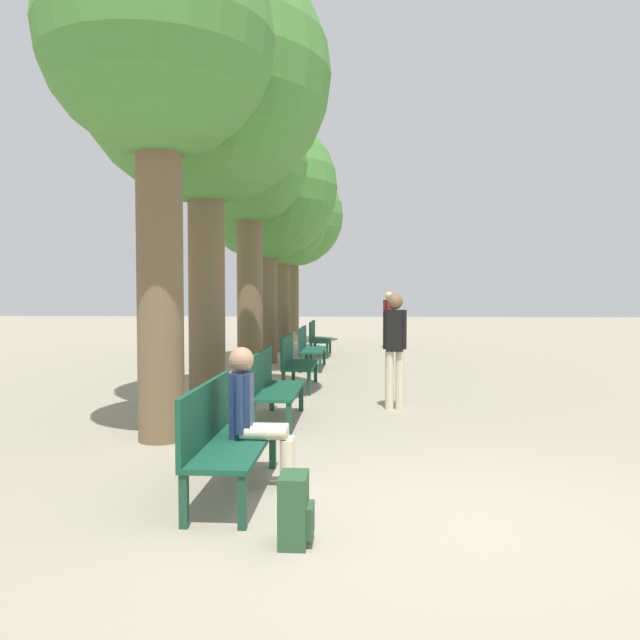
{
  "coord_description": "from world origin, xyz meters",
  "views": [
    {
      "loc": [
        -0.56,
        -4.49,
        1.64
      ],
      "look_at": [
        -1.13,
        4.55,
        1.26
      ],
      "focal_mm": 35.0,
      "sensor_mm": 36.0,
      "label": 1
    }
  ],
  "objects_px": {
    "bench_row_4": "(317,337)",
    "pedestrian_near": "(389,316)",
    "tree_row_1": "(205,80)",
    "person_seated": "(254,413)",
    "tree_row_5": "(293,217)",
    "bench_row_0": "(222,432)",
    "bench_row_1": "(271,383)",
    "tree_row_3": "(266,190)",
    "tree_row_0": "(158,51)",
    "bench_row_2": "(295,359)",
    "pedestrian_mid": "(395,343)",
    "bench_row_3": "(308,345)",
    "tree_row_2": "(249,172)",
    "backpack": "(295,510)",
    "tree_row_4": "(281,221)"
  },
  "relations": [
    {
      "from": "tree_row_3",
      "to": "tree_row_5",
      "type": "height_order",
      "value": "tree_row_5"
    },
    {
      "from": "tree_row_4",
      "to": "person_seated",
      "type": "bearing_deg",
      "value": -83.86
    },
    {
      "from": "tree_row_3",
      "to": "tree_row_4",
      "type": "distance_m",
      "value": 2.87
    },
    {
      "from": "bench_row_1",
      "to": "bench_row_4",
      "type": "distance_m",
      "value": 8.59
    },
    {
      "from": "tree_row_1",
      "to": "bench_row_1",
      "type": "bearing_deg",
      "value": -43.95
    },
    {
      "from": "tree_row_4",
      "to": "tree_row_2",
      "type": "bearing_deg",
      "value": -90.0
    },
    {
      "from": "tree_row_0",
      "to": "person_seated",
      "type": "bearing_deg",
      "value": -50.77
    },
    {
      "from": "bench_row_3",
      "to": "bench_row_4",
      "type": "distance_m",
      "value": 2.86
    },
    {
      "from": "bench_row_3",
      "to": "tree_row_5",
      "type": "bearing_deg",
      "value": 98.68
    },
    {
      "from": "bench_row_3",
      "to": "bench_row_1",
      "type": "bearing_deg",
      "value": -90.0
    },
    {
      "from": "bench_row_3",
      "to": "tree_row_1",
      "type": "distance_m",
      "value": 6.36
    },
    {
      "from": "backpack",
      "to": "tree_row_1",
      "type": "bearing_deg",
      "value": 110.06
    },
    {
      "from": "tree_row_2",
      "to": "tree_row_3",
      "type": "bearing_deg",
      "value": 90.0
    },
    {
      "from": "bench_row_2",
      "to": "bench_row_3",
      "type": "height_order",
      "value": "same"
    },
    {
      "from": "bench_row_3",
      "to": "tree_row_5",
      "type": "xyz_separation_m",
      "value": [
        -1.09,
        7.12,
        3.68
      ]
    },
    {
      "from": "tree_row_2",
      "to": "person_seated",
      "type": "xyz_separation_m",
      "value": [
        1.32,
        -7.29,
        -3.44
      ]
    },
    {
      "from": "tree_row_2",
      "to": "tree_row_5",
      "type": "height_order",
      "value": "tree_row_5"
    },
    {
      "from": "bench_row_2",
      "to": "bench_row_3",
      "type": "bearing_deg",
      "value": 90.0
    },
    {
      "from": "tree_row_1",
      "to": "tree_row_5",
      "type": "bearing_deg",
      "value": 90.0
    },
    {
      "from": "bench_row_4",
      "to": "pedestrian_near",
      "type": "distance_m",
      "value": 3.19
    },
    {
      "from": "bench_row_3",
      "to": "tree_row_3",
      "type": "relative_size",
      "value": 0.28
    },
    {
      "from": "bench_row_1",
      "to": "tree_row_2",
      "type": "relative_size",
      "value": 0.3
    },
    {
      "from": "bench_row_4",
      "to": "tree_row_5",
      "type": "xyz_separation_m",
      "value": [
        -1.09,
        4.25,
        3.68
      ]
    },
    {
      "from": "person_seated",
      "to": "backpack",
      "type": "bearing_deg",
      "value": -68.32
    },
    {
      "from": "tree_row_1",
      "to": "person_seated",
      "type": "bearing_deg",
      "value": -70.45
    },
    {
      "from": "tree_row_1",
      "to": "tree_row_5",
      "type": "relative_size",
      "value": 1.11
    },
    {
      "from": "tree_row_4",
      "to": "tree_row_5",
      "type": "xyz_separation_m",
      "value": [
        0.0,
        3.21,
        0.49
      ]
    },
    {
      "from": "bench_row_3",
      "to": "tree_row_4",
      "type": "xyz_separation_m",
      "value": [
        -1.09,
        3.91,
        3.18
      ]
    },
    {
      "from": "tree_row_2",
      "to": "bench_row_1",
      "type": "bearing_deg",
      "value": -76.73
    },
    {
      "from": "tree_row_0",
      "to": "tree_row_3",
      "type": "height_order",
      "value": "tree_row_3"
    },
    {
      "from": "bench_row_1",
      "to": "tree_row_4",
      "type": "height_order",
      "value": "tree_row_4"
    },
    {
      "from": "tree_row_1",
      "to": "person_seated",
      "type": "xyz_separation_m",
      "value": [
        1.32,
        -3.73,
        -4.05
      ]
    },
    {
      "from": "bench_row_0",
      "to": "bench_row_1",
      "type": "distance_m",
      "value": 2.86
    },
    {
      "from": "tree_row_5",
      "to": "pedestrian_mid",
      "type": "relative_size",
      "value": 3.57
    },
    {
      "from": "bench_row_4",
      "to": "tree_row_2",
      "type": "relative_size",
      "value": 0.3
    },
    {
      "from": "bench_row_1",
      "to": "pedestrian_near",
      "type": "relative_size",
      "value": 0.95
    },
    {
      "from": "tree_row_0",
      "to": "pedestrian_mid",
      "type": "height_order",
      "value": "tree_row_0"
    },
    {
      "from": "tree_row_3",
      "to": "bench_row_4",
      "type": "bearing_deg",
      "value": 58.82
    },
    {
      "from": "bench_row_2",
      "to": "tree_row_2",
      "type": "distance_m",
      "value": 4.11
    },
    {
      "from": "bench_row_0",
      "to": "tree_row_3",
      "type": "bearing_deg",
      "value": 96.42
    },
    {
      "from": "pedestrian_mid",
      "to": "tree_row_1",
      "type": "bearing_deg",
      "value": 178.54
    },
    {
      "from": "bench_row_2",
      "to": "tree_row_5",
      "type": "xyz_separation_m",
      "value": [
        -1.09,
        9.98,
        3.68
      ]
    },
    {
      "from": "bench_row_3",
      "to": "pedestrian_near",
      "type": "bearing_deg",
      "value": 69.24
    },
    {
      "from": "bench_row_4",
      "to": "backpack",
      "type": "xyz_separation_m",
      "value": [
        0.7,
        -12.44,
        -0.28
      ]
    },
    {
      "from": "bench_row_0",
      "to": "tree_row_1",
      "type": "height_order",
      "value": "tree_row_1"
    },
    {
      "from": "backpack",
      "to": "pedestrian_near",
      "type": "bearing_deg",
      "value": 84.98
    },
    {
      "from": "tree_row_5",
      "to": "person_seated",
      "type": "distance_m",
      "value": 15.98
    },
    {
      "from": "bench_row_4",
      "to": "tree_row_1",
      "type": "height_order",
      "value": "tree_row_1"
    },
    {
      "from": "tree_row_5",
      "to": "bench_row_2",
      "type": "bearing_deg",
      "value": -83.79
    },
    {
      "from": "bench_row_2",
      "to": "bench_row_1",
      "type": "bearing_deg",
      "value": -90.0
    }
  ]
}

